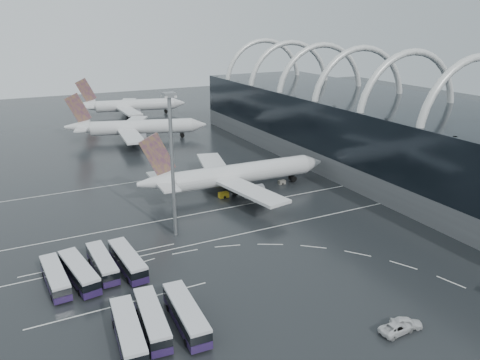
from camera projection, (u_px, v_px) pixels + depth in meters
name	position (u px, v px, depth m)	size (l,w,h in m)	color
ground	(220.00, 234.00, 95.76)	(420.00, 420.00, 0.00)	black
terminal	(385.00, 132.00, 135.20)	(42.00, 160.00, 34.90)	#56585B
lane_marking_near	(224.00, 238.00, 94.07)	(120.00, 0.25, 0.01)	white
lane_marking_mid	(198.00, 213.00, 105.89)	(120.00, 0.25, 0.01)	white
lane_marking_far	(161.00, 178.00, 129.53)	(120.00, 0.25, 0.01)	white
bus_bay_line_south	(122.00, 304.00, 72.02)	(28.00, 0.25, 0.01)	white
bus_bay_line_north	(101.00, 260.00, 85.53)	(28.00, 0.25, 0.01)	white
airliner_main	(234.00, 175.00, 118.32)	(51.03, 44.85, 17.32)	silver
airliner_gate_b	(135.00, 128.00, 169.93)	(49.69, 44.08, 17.55)	silver
airliner_gate_c	(130.00, 106.00, 213.34)	(49.01, 44.56, 17.51)	silver
bus_row_near_a	(55.00, 277.00, 76.46)	(3.67, 12.65, 3.07)	#231542
bus_row_near_b	(79.00, 272.00, 77.82)	(5.00, 13.59, 3.27)	#231542
bus_row_near_c	(102.00, 263.00, 80.88)	(3.40, 12.68, 3.09)	#231542
bus_row_near_d	(128.00, 260.00, 81.55)	(3.91, 13.42, 3.26)	#231542
bus_row_far_a	(128.00, 332.00, 62.81)	(4.15, 13.64, 3.31)	#231542
bus_row_far_b	(152.00, 319.00, 65.60)	(4.13, 13.24, 3.21)	#231542
bus_row_far_c	(186.00, 314.00, 66.61)	(3.75, 13.73, 3.35)	#231542
van_curve_a	(397.00, 328.00, 65.41)	(2.50, 5.43, 1.51)	silver
van_curve_b	(406.00, 322.00, 66.53)	(1.79, 4.46, 1.52)	silver
floodlight_mast	(172.00, 149.00, 89.61)	(2.21, 2.21, 28.88)	gray
gse_cart_belly_b	(242.00, 178.00, 127.72)	(2.33, 1.37, 1.27)	slate
gse_cart_belly_c	(224.00, 195.00, 115.27)	(2.43, 1.43, 1.32)	#B69518
gse_cart_belly_d	(282.00, 182.00, 124.72)	(1.87, 1.11, 1.02)	slate
gse_cart_belly_e	(222.00, 181.00, 125.62)	(2.32, 1.37, 1.27)	#B69518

